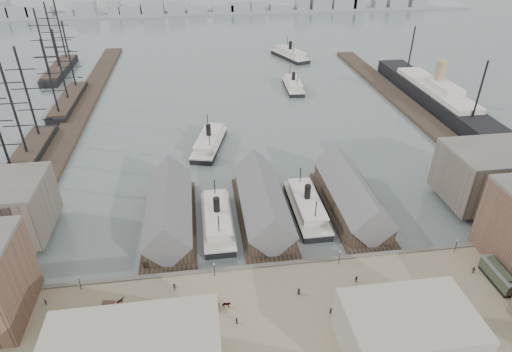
{
  "coord_description": "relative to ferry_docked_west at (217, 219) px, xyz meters",
  "views": [
    {
      "loc": [
        -15.76,
        -81.17,
        73.58
      ],
      "look_at": [
        0.0,
        30.0,
        6.0
      ],
      "focal_mm": 30.0,
      "sensor_mm": 36.0,
      "label": 1
    }
  ],
  "objects": [
    {
      "name": "ground",
      "position": [
        13.0,
        -14.63,
        -2.31
      ],
      "size": [
        900.0,
        900.0,
        0.0
      ],
      "primitive_type": "plane",
      "color": "#515E5C",
      "rests_on": "ground"
    },
    {
      "name": "quay",
      "position": [
        13.0,
        -34.63,
        -1.31
      ],
      "size": [
        180.0,
        30.0,
        2.0
      ],
      "primitive_type": "cube",
      "color": "#827558",
      "rests_on": "ground"
    },
    {
      "name": "seawall",
      "position": [
        13.0,
        -19.83,
        -1.16
      ],
      "size": [
        180.0,
        1.2,
        2.3
      ],
      "primitive_type": "cube",
      "color": "#59544C",
      "rests_on": "ground"
    },
    {
      "name": "west_wharf",
      "position": [
        -55.0,
        85.37,
        -1.51
      ],
      "size": [
        10.0,
        220.0,
        1.6
      ],
      "primitive_type": "cube",
      "color": "#2D231C",
      "rests_on": "ground"
    },
    {
      "name": "east_wharf",
      "position": [
        91.0,
        75.37,
        -1.51
      ],
      "size": [
        10.0,
        180.0,
        1.6
      ],
      "primitive_type": "cube",
      "color": "#2D231C",
      "rests_on": "ground"
    },
    {
      "name": "ferry_shed_west",
      "position": [
        -13.0,
        2.25,
        2.33
      ],
      "size": [
        14.0,
        42.0,
        12.6
      ],
      "color": "#2D231C",
      "rests_on": "ground"
    },
    {
      "name": "ferry_shed_center",
      "position": [
        13.0,
        2.25,
        2.33
      ],
      "size": [
        14.0,
        42.0,
        12.6
      ],
      "color": "#2D231C",
      "rests_on": "ground"
    },
    {
      "name": "ferry_shed_east",
      "position": [
        39.0,
        2.25,
        2.33
      ],
      "size": [
        14.0,
        42.0,
        12.6
      ],
      "color": "#2D231C",
      "rests_on": "ground"
    },
    {
      "name": "warehouse_east_back",
      "position": [
        81.0,
        0.37,
        7.19
      ],
      "size": [
        28.0,
        20.0,
        15.0
      ],
      "primitive_type": "cube",
      "color": "#60564C",
      "rests_on": "east_land"
    },
    {
      "name": "street_bldg_center",
      "position": [
        33.0,
        -46.63,
        4.69
      ],
      "size": [
        24.0,
        16.0,
        10.0
      ],
      "primitive_type": "cube",
      "color": "gray",
      "rests_on": "quay"
    },
    {
      "name": "lamp_post_far_w",
      "position": [
        -32.0,
        -21.63,
        2.4
      ],
      "size": [
        0.44,
        0.44,
        3.92
      ],
      "color": "black",
      "rests_on": "quay"
    },
    {
      "name": "lamp_post_near_w",
      "position": [
        -2.0,
        -21.63,
        2.4
      ],
      "size": [
        0.44,
        0.44,
        3.92
      ],
      "color": "black",
      "rests_on": "quay"
    },
    {
      "name": "lamp_post_near_e",
      "position": [
        28.0,
        -21.63,
        2.4
      ],
      "size": [
        0.44,
        0.44,
        3.92
      ],
      "color": "black",
      "rests_on": "quay"
    },
    {
      "name": "lamp_post_far_e",
      "position": [
        58.0,
        -21.63,
        2.4
      ],
      "size": [
        0.44,
        0.44,
        3.92
      ],
      "color": "black",
      "rests_on": "quay"
    },
    {
      "name": "far_shore",
      "position": [
        10.93,
        319.52,
        1.6
      ],
      "size": [
        500.0,
        40.0,
        15.72
      ],
      "color": "gray",
      "rests_on": "ground"
    },
    {
      "name": "ferry_docked_west",
      "position": [
        0.0,
        0.0,
        0.0
      ],
      "size": [
        8.28,
        27.59,
        9.85
      ],
      "color": "black",
      "rests_on": "ground"
    },
    {
      "name": "ferry_docked_east",
      "position": [
        26.0,
        2.69,
        0.03
      ],
      "size": [
        8.37,
        27.89,
        9.96
      ],
      "color": "black",
      "rests_on": "ground"
    },
    {
      "name": "ferry_open_near",
      "position": [
        0.02,
        48.31,
        0.01
      ],
      "size": [
        15.44,
        28.96,
        9.91
      ],
      "rotation": [
        0.0,
        0.0,
        -0.27
      ],
      "color": "black",
      "rests_on": "ground"
    },
    {
      "name": "ferry_open_mid",
      "position": [
        44.91,
        107.16,
        -0.17
      ],
      "size": [
        8.86,
        25.94,
        9.15
      ],
      "rotation": [
        0.0,
        0.0,
        -0.05
      ],
      "color": "black",
      "rests_on": "ground"
    },
    {
      "name": "ferry_open_far",
      "position": [
        54.81,
        161.47,
        0.27
      ],
      "size": [
        19.76,
        32.02,
        10.99
      ],
      "rotation": [
        0.0,
        0.0,
        0.37
      ],
      "color": "black",
      "rests_on": "ground"
    },
    {
      "name": "sailing_ship_near",
      "position": [
        -63.39,
        38.89,
        0.39
      ],
      "size": [
        8.95,
        61.62,
        36.78
      ],
      "color": "black",
      "rests_on": "ground"
    },
    {
      "name": "sailing_ship_mid",
      "position": [
        -61.8,
        99.95,
        0.13
      ],
      "size": [
        8.29,
        47.87,
        34.06
      ],
      "color": "black",
      "rests_on": "ground"
    },
    {
      "name": "sailing_ship_far",
      "position": [
        -77.8,
        150.47,
        0.38
      ],
      "size": [
        9.06,
        50.33,
        37.24
      ],
      "color": "black",
      "rests_on": "ground"
    },
    {
      "name": "ocean_steamer",
      "position": [
        105.0,
        77.99,
        2.02
      ],
      "size": [
        13.77,
        100.64,
        20.13
      ],
      "color": "black",
      "rests_on": "ground"
    },
    {
      "name": "tram",
      "position": [
        61.84,
        -32.61,
        1.62
      ],
      "size": [
        2.79,
        10.61,
        3.77
      ],
      "rotation": [
        0.0,
        0.0,
        0.0
      ],
      "color": "black",
      "rests_on": "quay"
    },
    {
      "name": "horse_cart_left",
      "position": [
        -23.33,
        -27.31,
        0.5
      ],
      "size": [
        4.8,
        2.26,
        1.59
      ],
      "rotation": [
        0.0,
        0.0,
        1.38
      ],
      "color": "black",
      "rests_on": "quay"
    },
    {
      "name": "horse_cart_center",
      "position": [
        -0.85,
        -31.54,
        0.51
      ],
      "size": [
        4.91,
        1.62,
        1.62
      ],
      "rotation": [
        0.0,
        0.0,
        1.52
      ],
      "color": "black",
      "rests_on": "quay"
    },
    {
      "name": "horse_cart_right",
      "position": [
        34.24,
        -36.78,
        0.45
      ],
      "size": [
        4.71,
        2.33,
        1.44
      ],
      "rotation": [
        0.0,
        0.0,
        1.77
      ],
      "color": "black",
      "rests_on": "quay"
    },
    {
      "name": "pedestrian_0",
      "position": [
        -38.64,
        -25.14,
        0.52
      ],
      "size": [
        0.74,
        0.75,
        1.66
      ],
      "primitive_type": "imported",
      "rotation": [
        0.0,
        0.0,
        2.32
      ],
      "color": "black",
      "rests_on": "quay"
    },
    {
      "name": "pedestrian_1",
      "position": [
        -27.43,
        -34.57,
        0.55
      ],
      "size": [
        0.97,
        0.83,
        1.72
      ],
      "primitive_type": "imported",
      "rotation": [
        0.0,
        0.0,
        3.38
      ],
      "color": "black",
      "rests_on": "quay"
    },
    {
      "name": "pedestrian_2",
      "position": [
        -11.14,
        -24.78,
        0.59
      ],
      "size": [
        1.25,
        0.83,
        1.81
      ],
      "primitive_type": "imported",
      "rotation": [
        0.0,
        0.0,
        3.0
      ],
      "color": "black",
      "rests_on": "quay"
    },
    {
      "name": "pedestrian_3",
      "position": [
        1.72,
        -36.01,
        0.52
      ],
      "size": [
        0.52,
        1.02,
        1.67
      ],
      "primitive_type": "imported",
      "rotation": [
        0.0,
        0.0,
        1.69
      ],
      "color": "black",
      "rests_on": "quay"
    },
    {
      "name": "pedestrian_4",
      "position": [
        16.17,
        -29.89,
        0.54
      ],
      "size": [
        0.97,
        0.82,
        1.69
      ],
      "primitive_type": "imported",
      "rotation": [
        0.0,
        0.0,
        3.54
      ],
      "color": "black",
      "rests_on": "quay"
    },
    {
      "name": "pedestrian_5",
      "position": [
        21.57,
        -36.22,
        0.57
      ],
      "size": [
        0.77,
        0.68,
        1.76
      ],
      "primitive_type": "imported",
      "rotation": [
        0.0,
        0.0,
        3.52
      ],
      "color": "black",
      "rests_on": "quay"
    },
    {
      "name": "pedestrian_6",
      "position": [
        30.07,
        -28.04,
        0.54
      ],
      "size": [
        1.05,
        1.02,
        1.7
      ],
      "primitive_type": "imported",
      "rotation": [
        0.0,
        0.0,
        2.47
      ],
      "color": "black",
      "rests_on": "quay"
    },
    {
      "name": "pedestrian_7",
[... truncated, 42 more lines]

